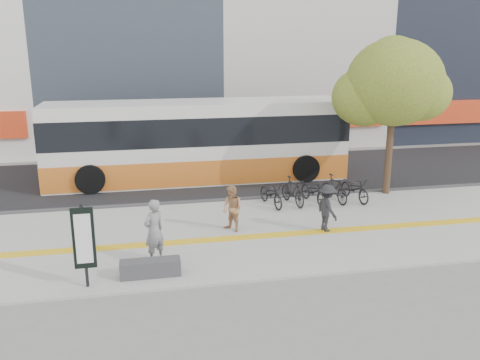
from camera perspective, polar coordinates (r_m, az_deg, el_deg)
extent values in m
plane|color=slate|center=(15.38, -0.30, -8.22)|extent=(120.00, 120.00, 0.00)
cube|color=gray|center=(16.72, -1.30, -6.08)|extent=(40.00, 7.00, 0.08)
cube|color=yellow|center=(16.25, -0.99, -6.56)|extent=(40.00, 0.45, 0.01)
cube|color=black|center=(23.79, -4.48, 0.37)|extent=(40.00, 8.00, 0.06)
cube|color=#373739|center=(19.97, -3.07, -2.41)|extent=(40.00, 0.25, 0.14)
cube|color=red|center=(28.58, -1.80, 6.96)|extent=(19.00, 0.50, 1.40)
cube|color=#373739|center=(13.92, -10.05, -9.71)|extent=(1.60, 0.45, 0.45)
cylinder|color=black|center=(13.38, -17.10, -7.15)|extent=(0.08, 0.08, 2.20)
cube|color=black|center=(13.30, -17.17, -6.27)|extent=(0.55, 0.08, 1.60)
cube|color=white|center=(13.25, -17.19, -6.35)|extent=(0.40, 0.02, 1.30)
cylinder|color=#3E2A1C|center=(21.48, 16.37, 2.70)|extent=(0.28, 0.28, 3.20)
ellipsoid|color=#496421|center=(21.08, 16.97, 10.47)|extent=(3.80, 3.80, 3.42)
ellipsoid|color=#496421|center=(21.13, 13.78, 9.06)|extent=(2.60, 2.60, 2.34)
ellipsoid|color=#496421|center=(21.20, 19.57, 9.19)|extent=(2.40, 2.40, 2.16)
ellipsoid|color=#496421|center=(21.88, 16.85, 12.73)|extent=(2.20, 2.20, 1.98)
cube|color=silver|center=(22.89, -4.76, 4.40)|extent=(13.27, 2.76, 3.54)
cube|color=#CA6620|center=(23.14, -4.70, 1.57)|extent=(13.29, 2.79, 1.11)
cube|color=black|center=(22.79, -4.79, 5.90)|extent=(13.29, 2.79, 1.22)
cylinder|color=black|center=(21.76, -16.48, 0.10)|extent=(1.22, 0.39, 1.22)
cylinder|color=black|center=(24.43, -15.97, 1.76)|extent=(1.22, 0.39, 1.22)
cylinder|color=black|center=(22.83, 7.38, 1.30)|extent=(1.22, 0.39, 1.22)
cylinder|color=black|center=(25.39, 5.40, 2.78)|extent=(1.22, 0.39, 1.22)
imported|color=black|center=(19.30, 3.54, -1.54)|extent=(0.98, 1.91, 0.95)
imported|color=black|center=(19.51, 5.95, -1.24)|extent=(0.84, 1.83, 1.06)
imported|color=black|center=(19.79, 8.30, -1.24)|extent=(0.98, 1.91, 0.95)
imported|color=black|center=(20.07, 10.59, -0.96)|extent=(0.84, 1.83, 1.06)
imported|color=black|center=(20.41, 12.79, -0.96)|extent=(0.98, 1.91, 0.95)
imported|color=black|center=(14.48, -9.65, -5.68)|extent=(0.80, 0.76, 1.85)
imported|color=#AA7A51|center=(16.62, -0.87, -3.26)|extent=(0.90, 0.94, 1.53)
imported|color=black|center=(16.87, 9.78, -3.12)|extent=(0.76, 1.11, 1.58)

